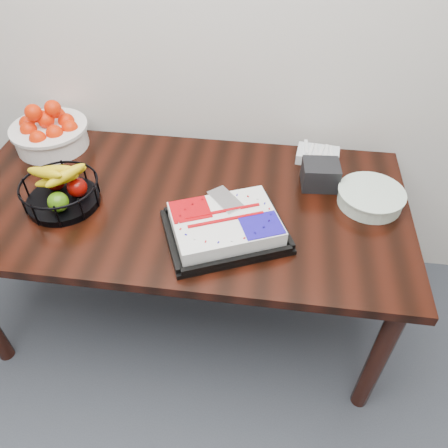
# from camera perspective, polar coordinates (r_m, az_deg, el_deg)

# --- Properties ---
(table) EXTENTS (1.80, 0.90, 0.75)m
(table) POSITION_cam_1_polar(r_m,az_deg,el_deg) (1.82, -5.40, 1.16)
(table) COLOR black
(table) RESTS_ON ground
(cake_tray) EXTENTS (0.52, 0.47, 0.09)m
(cake_tray) POSITION_cam_1_polar(r_m,az_deg,el_deg) (1.58, 0.16, -0.30)
(cake_tray) COLOR black
(cake_tray) RESTS_ON table
(tangerine_bowl) EXTENTS (0.34, 0.34, 0.22)m
(tangerine_bowl) POSITION_cam_1_polar(r_m,az_deg,el_deg) (2.16, -21.92, 11.52)
(tangerine_bowl) COLOR white
(tangerine_bowl) RESTS_ON table
(fruit_basket) EXTENTS (0.30, 0.30, 0.16)m
(fruit_basket) POSITION_cam_1_polar(r_m,az_deg,el_deg) (1.80, -20.59, 4.11)
(fruit_basket) COLOR black
(fruit_basket) RESTS_ON table
(plate_stack) EXTENTS (0.26, 0.26, 0.06)m
(plate_stack) POSITION_cam_1_polar(r_m,az_deg,el_deg) (1.80, 18.59, 3.30)
(plate_stack) COLOR white
(plate_stack) RESTS_ON table
(fork_bag) EXTENTS (0.19, 0.14, 0.05)m
(fork_bag) POSITION_cam_1_polar(r_m,az_deg,el_deg) (2.00, 12.14, 8.83)
(fork_bag) COLOR silver
(fork_bag) RESTS_ON table
(napkin_box) EXTENTS (0.16, 0.14, 0.10)m
(napkin_box) POSITION_cam_1_polar(r_m,az_deg,el_deg) (1.83, 12.45, 6.32)
(napkin_box) COLOR black
(napkin_box) RESTS_ON table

